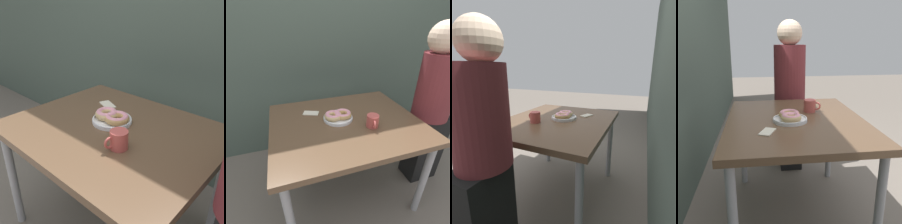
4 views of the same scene
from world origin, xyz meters
TOP-DOWN VIEW (x-y plane):
  - ground_plane at (0.00, 0.00)m, footprint 14.00×14.00m
  - dining_table at (0.00, 0.32)m, footprint 1.07×0.87m
  - donut_plate at (-0.05, 0.36)m, footprint 0.24×0.22m
  - coffee_mug at (0.15, 0.19)m, footprint 0.08×0.12m
  - person_figure at (0.73, 0.26)m, footprint 0.33×0.28m
  - napkin at (-0.22, 0.51)m, footprint 0.13×0.11m

SIDE VIEW (x-z plane):
  - ground_plane at x=0.00m, z-range 0.00..0.00m
  - dining_table at x=0.00m, z-range 0.29..1.01m
  - person_figure at x=0.73m, z-range 0.02..1.40m
  - napkin at x=-0.22m, z-range 0.72..0.73m
  - donut_plate at x=-0.05m, z-range 0.72..0.78m
  - coffee_mug at x=0.15m, z-range 0.72..0.81m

